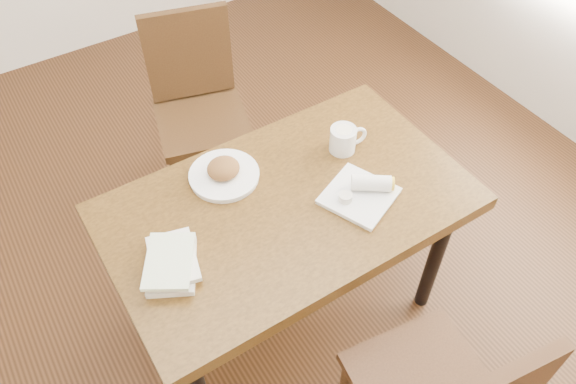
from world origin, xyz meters
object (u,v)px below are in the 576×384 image
chair_far (197,99)px  book_stack (172,262)px  plate_scone (224,173)px  coffee_mug (344,139)px  table (288,217)px  plate_burrito (363,192)px

chair_far → book_stack: (-0.53, -0.96, 0.23)m
plate_scone → chair_far: bearing=73.4°
coffee_mug → chair_far: bearing=107.0°
book_stack → table: bearing=4.7°
plate_burrito → book_stack: bearing=173.2°
table → plate_burrito: 0.29m
plate_burrito → plate_scone: bearing=137.4°
plate_scone → plate_burrito: bearing=-42.6°
plate_scone → coffee_mug: size_ratio=1.74×
chair_far → plate_scone: 0.76m
coffee_mug → plate_burrito: 0.25m
coffee_mug → book_stack: 0.79m
chair_far → coffee_mug: size_ratio=6.45×
chair_far → book_stack: size_ratio=3.65×
chair_far → plate_scone: size_ratio=3.71×
plate_burrito → book_stack: 0.70m
table → book_stack: 0.47m
plate_scone → coffee_mug: coffee_mug is taller
table → plate_scone: 0.28m
table → plate_burrito: size_ratio=4.32×
table → plate_scone: size_ratio=4.96×
plate_scone → coffee_mug: bearing=-13.6°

